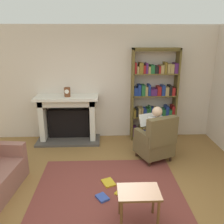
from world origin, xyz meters
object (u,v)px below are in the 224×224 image
object	(u,v)px
armchair_reading	(156,141)
seated_reader	(153,130)
fireplace	(68,117)
bookshelf	(154,97)
side_table	(139,196)
mantel_clock	(67,92)

from	to	relation	value
armchair_reading	seated_reader	bearing A→B (deg)	-90.00
fireplace	seated_reader	xyz separation A→B (m)	(1.86, -0.99, 0.03)
armchair_reading	fireplace	bearing A→B (deg)	-53.27
seated_reader	bookshelf	bearing A→B (deg)	-124.79
side_table	armchair_reading	bearing A→B (deg)	70.56
fireplace	seated_reader	world-z (taller)	seated_reader
side_table	seated_reader	bearing A→B (deg)	72.99
armchair_reading	side_table	distance (m)	1.80
bookshelf	side_table	world-z (taller)	bookshelf
bookshelf	side_table	size ratio (longest dim) A/B	3.92
fireplace	side_table	bearing A→B (deg)	-64.96
fireplace	side_table	world-z (taller)	fireplace
seated_reader	side_table	world-z (taller)	seated_reader
fireplace	armchair_reading	size ratio (longest dim) A/B	1.55
seated_reader	armchair_reading	bearing A→B (deg)	90.00
bookshelf	armchair_reading	size ratio (longest dim) A/B	2.26
seated_reader	side_table	distance (m)	1.90
mantel_clock	seated_reader	world-z (taller)	mantel_clock
fireplace	mantel_clock	distance (m)	0.64
side_table	mantel_clock	bearing A→B (deg)	115.37
mantel_clock	bookshelf	xyz separation A→B (m)	(2.03, 0.14, -0.16)
mantel_clock	bookshelf	world-z (taller)	bookshelf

